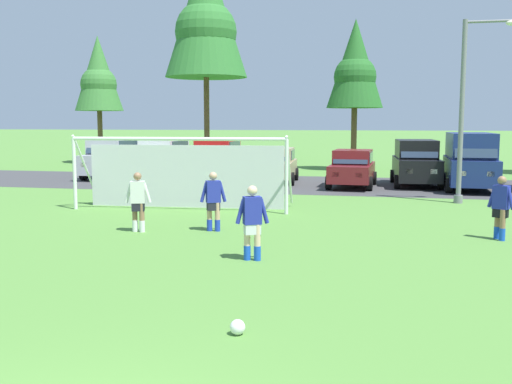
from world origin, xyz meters
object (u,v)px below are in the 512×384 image
(soccer_goal, at_px, (184,171))
(player_winger_right, at_px, (501,208))
(soccer_ball, at_px, (238,327))
(parked_car_slot_far_right, at_px, (470,160))
(parked_car_slot_far_left, at_px, (112,157))
(parked_car_slot_left, at_px, (164,158))
(street_lamp, at_px, (467,109))
(player_winger_left, at_px, (213,202))
(parked_car_slot_right, at_px, (416,162))
(player_trailing_back, at_px, (252,223))
(player_defender_far, at_px, (138,202))
(parked_car_slot_center_left, at_px, (218,159))
(parked_car_slot_center, at_px, (276,165))
(parked_car_slot_center_right, at_px, (352,168))

(soccer_goal, bearing_deg, player_winger_right, -20.08)
(soccer_ball, distance_m, parked_car_slot_far_right, 20.51)
(soccer_goal, height_order, parked_car_slot_far_left, soccer_goal)
(parked_car_slot_left, height_order, street_lamp, street_lamp)
(parked_car_slot_left, bearing_deg, player_winger_left, -63.71)
(soccer_ball, distance_m, parked_car_slot_right, 21.17)
(player_winger_left, distance_m, player_trailing_back, 3.63)
(player_winger_right, height_order, parked_car_slot_far_right, parked_car_slot_far_right)
(parked_car_slot_left, bearing_deg, street_lamp, -23.68)
(player_defender_far, bearing_deg, parked_car_slot_center_left, 97.18)
(soccer_goal, xyz_separation_m, player_winger_left, (2.22, -3.94, -0.47))
(parked_car_slot_center, bearing_deg, player_trailing_back, -81.38)
(player_winger_right, bearing_deg, parked_car_slot_right, 96.45)
(player_defender_far, relative_size, parked_car_slot_center, 0.38)
(player_defender_far, xyz_separation_m, parked_car_slot_center, (1.29, 13.84, 0.05))
(player_winger_left, bearing_deg, player_winger_right, 2.98)
(parked_car_slot_center_left, bearing_deg, player_trailing_back, -71.50)
(player_winger_left, xyz_separation_m, parked_car_slot_far_right, (8.30, 12.06, 0.52))
(player_defender_far, relative_size, parked_car_slot_far_left, 0.35)
(parked_car_slot_left, bearing_deg, parked_car_slot_center_right, -9.20)
(parked_car_slot_far_left, relative_size, parked_car_slot_far_right, 0.97)
(soccer_ball, distance_m, player_winger_right, 9.40)
(player_trailing_back, height_order, street_lamp, street_lamp)
(player_trailing_back, xyz_separation_m, parked_car_slot_center_right, (1.34, 15.15, 0.05))
(parked_car_slot_center_left, distance_m, parked_car_slot_right, 9.78)
(parked_car_slot_far_right, bearing_deg, parked_car_slot_center_left, 173.55)
(parked_car_slot_center_left, bearing_deg, soccer_goal, -80.93)
(player_defender_far, bearing_deg, parked_car_slot_far_right, 50.87)
(parked_car_slot_far_left, xyz_separation_m, street_lamp, (17.20, -6.39, 2.35))
(player_winger_right, xyz_separation_m, street_lamp, (-0.01, 6.98, 2.64))
(player_winger_left, distance_m, street_lamp, 10.84)
(parked_car_slot_center, bearing_deg, player_winger_left, -87.06)
(street_lamp, bearing_deg, player_winger_left, -135.44)
(player_trailing_back, xyz_separation_m, street_lamp, (5.68, 10.52, 2.64))
(parked_car_slot_left, bearing_deg, parked_car_slot_center_left, -3.46)
(player_trailing_back, relative_size, parked_car_slot_right, 0.35)
(parked_car_slot_center_left, bearing_deg, parked_car_slot_left, 176.54)
(soccer_ball, bearing_deg, parked_car_slot_left, 113.72)
(player_winger_left, bearing_deg, parked_car_slot_right, 65.50)
(player_winger_left, relative_size, parked_car_slot_far_right, 0.34)
(player_winger_left, relative_size, player_trailing_back, 1.00)
(player_winger_left, height_order, parked_car_slot_right, parked_car_slot_right)
(soccer_goal, relative_size, parked_car_slot_far_right, 1.55)
(parked_car_slot_center, height_order, street_lamp, street_lamp)
(parked_car_slot_left, height_order, parked_car_slot_center, parked_car_slot_left)
(soccer_ball, distance_m, player_trailing_back, 4.58)
(player_winger_right, distance_m, parked_car_slot_right, 12.96)
(street_lamp, bearing_deg, player_trailing_back, -118.36)
(player_winger_left, distance_m, parked_car_slot_center_left, 13.94)
(player_defender_far, xyz_separation_m, parked_car_slot_far_left, (-7.74, 14.32, 0.29))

